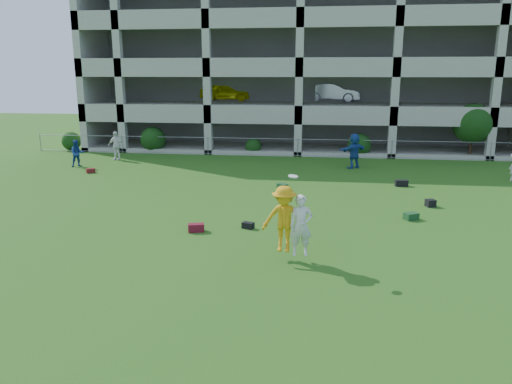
# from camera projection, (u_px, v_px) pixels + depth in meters

# --- Properties ---
(ground) EXTENTS (100.00, 100.00, 0.00)m
(ground) POSITION_uv_depth(u_px,v_px,m) (263.00, 264.00, 14.40)
(ground) COLOR #235114
(ground) RESTS_ON ground
(bystander_a) EXTENTS (0.97, 0.93, 1.58)m
(bystander_a) POSITION_uv_depth(u_px,v_px,m) (77.00, 153.00, 29.05)
(bystander_a) COLOR navy
(bystander_a) RESTS_ON ground
(bystander_b) EXTENTS (1.08, 0.52, 1.80)m
(bystander_b) POSITION_uv_depth(u_px,v_px,m) (116.00, 146.00, 31.35)
(bystander_b) COLOR white
(bystander_b) RESTS_ON ground
(bystander_d) EXTENTS (1.82, 1.65, 2.01)m
(bystander_d) POSITION_uv_depth(u_px,v_px,m) (354.00, 151.00, 28.57)
(bystander_d) COLOR #204792
(bystander_d) RESTS_ON ground
(bag_red_a) EXTENTS (0.61, 0.45, 0.28)m
(bag_red_a) POSITION_uv_depth(u_px,v_px,m) (196.00, 228.00, 17.28)
(bag_red_a) COLOR #530E1A
(bag_red_a) RESTS_ON ground
(bag_black_b) EXTENTS (0.46, 0.38, 0.22)m
(bag_black_b) POSITION_uv_depth(u_px,v_px,m) (248.00, 225.00, 17.64)
(bag_black_b) COLOR black
(bag_black_b) RESTS_ON ground
(bag_green_c) EXTENTS (0.61, 0.55, 0.26)m
(bag_green_c) POSITION_uv_depth(u_px,v_px,m) (411.00, 216.00, 18.69)
(bag_green_c) COLOR #143513
(bag_green_c) RESTS_ON ground
(crate_d) EXTENTS (0.44, 0.44, 0.30)m
(crate_d) POSITION_uv_depth(u_px,v_px,m) (430.00, 203.00, 20.50)
(crate_d) COLOR black
(crate_d) RESTS_ON ground
(bag_black_e) EXTENTS (0.63, 0.36, 0.30)m
(bag_black_e) POSITION_uv_depth(u_px,v_px,m) (401.00, 183.00, 24.19)
(bag_black_e) COLOR black
(bag_black_e) RESTS_ON ground
(bag_red_f) EXTENTS (0.53, 0.50, 0.24)m
(bag_red_f) POSITION_uv_depth(u_px,v_px,m) (91.00, 171.00, 27.43)
(bag_red_f) COLOR #500D19
(bag_red_f) RESTS_ON ground
(bag_green_g) EXTENTS (0.58, 0.55, 0.25)m
(bag_green_g) POSITION_uv_depth(u_px,v_px,m) (282.00, 186.00, 23.62)
(bag_green_g) COLOR #163C23
(bag_green_g) RESTS_ON ground
(frisbee_contest) EXTENTS (1.49, 0.79, 2.42)m
(frisbee_contest) POSITION_uv_depth(u_px,v_px,m) (288.00, 220.00, 14.38)
(frisbee_contest) COLOR orange
(frisbee_contest) RESTS_ON ground
(parking_garage) EXTENTS (30.00, 14.00, 12.00)m
(parking_garage) POSITION_uv_depth(u_px,v_px,m) (305.00, 64.00, 39.69)
(parking_garage) COLOR #9E998C
(parking_garage) RESTS_ON ground
(fence) EXTENTS (36.06, 0.06, 1.20)m
(fence) POSITION_uv_depth(u_px,v_px,m) (298.00, 147.00, 32.57)
(fence) COLOR gray
(fence) RESTS_ON ground
(shrub_row) EXTENTS (34.38, 2.52, 3.50)m
(shrub_row) POSITION_uv_depth(u_px,v_px,m) (369.00, 134.00, 32.44)
(shrub_row) COLOR #163D11
(shrub_row) RESTS_ON ground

